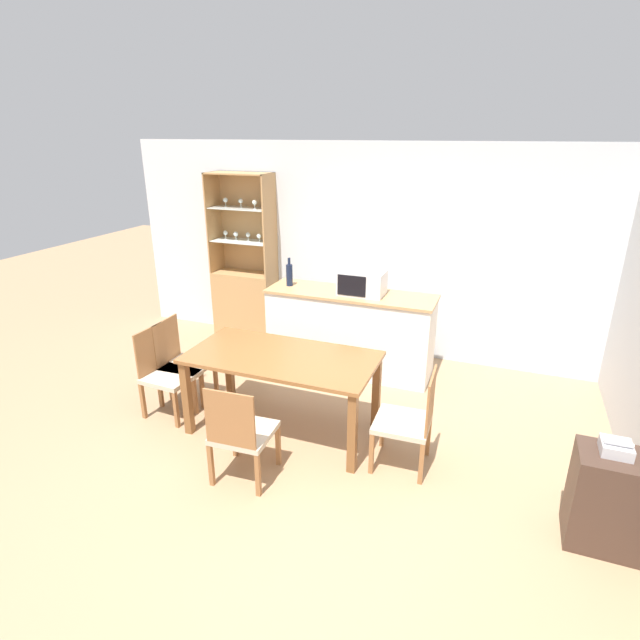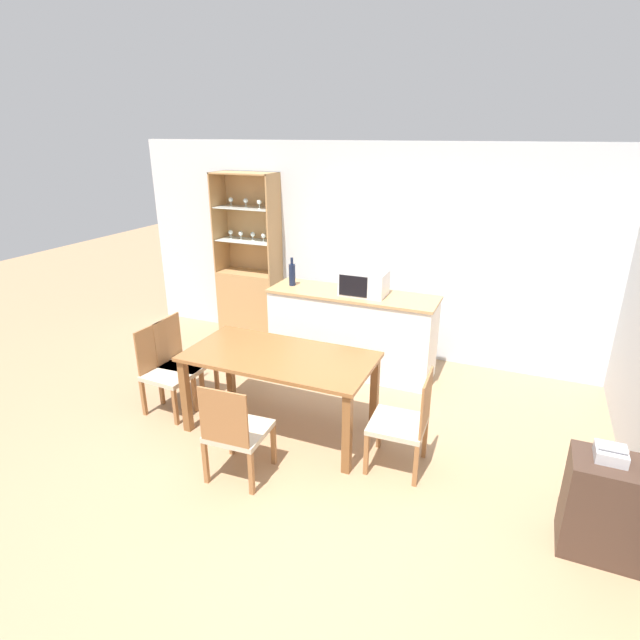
{
  "view_description": "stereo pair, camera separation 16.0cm",
  "coord_description": "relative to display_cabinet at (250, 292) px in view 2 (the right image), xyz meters",
  "views": [
    {
      "loc": [
        1.43,
        -3.19,
        2.64
      ],
      "look_at": [
        -0.26,
        1.21,
        0.86
      ],
      "focal_mm": 28.0,
      "sensor_mm": 36.0,
      "label": 1
    },
    {
      "loc": [
        1.58,
        -3.13,
        2.64
      ],
      "look_at": [
        -0.26,
        1.21,
        0.86
      ],
      "focal_mm": 28.0,
      "sensor_mm": 36.0,
      "label": 2
    }
  ],
  "objects": [
    {
      "name": "ground_plane",
      "position": [
        1.8,
        -2.42,
        -0.62
      ],
      "size": [
        18.0,
        18.0,
        0.0
      ],
      "primitive_type": "plane",
      "color": "#A37F5B"
    },
    {
      "name": "wall_back",
      "position": [
        1.8,
        0.21,
        0.65
      ],
      "size": [
        6.8,
        0.06,
        2.55
      ],
      "color": "silver",
      "rests_on": "ground_plane"
    },
    {
      "name": "kitchen_counter",
      "position": [
        1.63,
        -0.5,
        -0.14
      ],
      "size": [
        1.92,
        0.58,
        0.95
      ],
      "color": "white",
      "rests_on": "ground_plane"
    },
    {
      "name": "display_cabinet",
      "position": [
        0.0,
        0.0,
        0.0
      ],
      "size": [
        0.83,
        0.38,
        2.17
      ],
      "color": "tan",
      "rests_on": "ground_plane"
    },
    {
      "name": "dining_table",
      "position": [
        1.45,
        -1.93,
        0.04
      ],
      "size": [
        1.7,
        0.86,
        0.76
      ],
      "color": "brown",
      "rests_on": "ground_plane"
    },
    {
      "name": "dining_chair_head_near",
      "position": [
        1.45,
        -2.71,
        -0.19
      ],
      "size": [
        0.47,
        0.47,
        0.87
      ],
      "rotation": [
        0.0,
        0.0,
        0.05
      ],
      "color": "#C1B299",
      "rests_on": "ground_plane"
    },
    {
      "name": "dining_chair_side_right_near",
      "position": [
        2.64,
        -2.06,
        -0.19
      ],
      "size": [
        0.46,
        0.46,
        0.87
      ],
      "rotation": [
        0.0,
        0.0,
        1.6
      ],
      "color": "#C1B299",
      "rests_on": "ground_plane"
    },
    {
      "name": "dining_chair_side_left_far",
      "position": [
        0.25,
        -1.81,
        -0.19
      ],
      "size": [
        0.46,
        0.46,
        0.87
      ],
      "rotation": [
        0.0,
        0.0,
        -1.53
      ],
      "color": "#C1B299",
      "rests_on": "ground_plane"
    },
    {
      "name": "dining_chair_side_left_near",
      "position": [
        0.25,
        -2.06,
        -0.19
      ],
      "size": [
        0.47,
        0.47,
        0.87
      ],
      "rotation": [
        0.0,
        0.0,
        -1.63
      ],
      "color": "#C1B299",
      "rests_on": "ground_plane"
    },
    {
      "name": "microwave",
      "position": [
        1.76,
        -0.51,
        0.46
      ],
      "size": [
        0.5,
        0.33,
        0.27
      ],
      "color": "silver",
      "rests_on": "kitchen_counter"
    },
    {
      "name": "wine_bottle",
      "position": [
        0.88,
        -0.49,
        0.46
      ],
      "size": [
        0.08,
        0.08,
        0.33
      ],
      "color": "#141E38",
      "rests_on": "kitchen_counter"
    },
    {
      "name": "side_cabinet",
      "position": [
        4.09,
        -2.42,
        -0.27
      ],
      "size": [
        0.53,
        0.36,
        0.69
      ],
      "color": "#422D23",
      "rests_on": "ground_plane"
    },
    {
      "name": "telephone",
      "position": [
        4.04,
        -2.39,
        0.12
      ],
      "size": [
        0.19,
        0.18,
        0.11
      ],
      "color": "#B7B7BC",
      "rests_on": "side_cabinet"
    }
  ]
}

